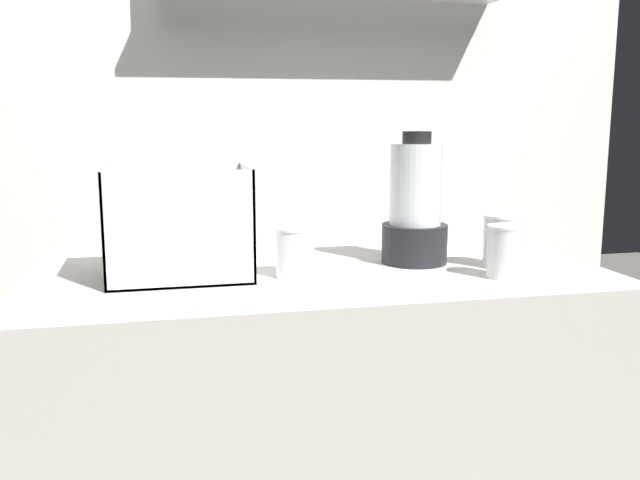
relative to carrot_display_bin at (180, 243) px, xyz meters
The scene contains 7 objects.
counter 0.63m from the carrot_display_bin, ahead, with size 1.40×0.64×0.90m, color beige.
back_wall_unit 0.85m from the carrot_display_bin, 65.52° to the left, with size 2.60×0.24×2.50m.
carrot_display_bin is the anchor object (origin of this frame).
blender_pitcher 0.59m from the carrot_display_bin, ahead, with size 0.17×0.17×0.34m.
juice_cup_beet_far_left 0.27m from the carrot_display_bin, 14.50° to the right, with size 0.09×0.09×0.12m.
juice_cup_beet_left 0.76m from the carrot_display_bin, 14.18° to the right, with size 0.08×0.08×0.12m.
juice_cup_beet_middle 0.79m from the carrot_display_bin, ahead, with size 0.10×0.10×0.13m.
Camera 1 is at (-0.38, -1.61, 1.28)m, focal length 39.45 mm.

